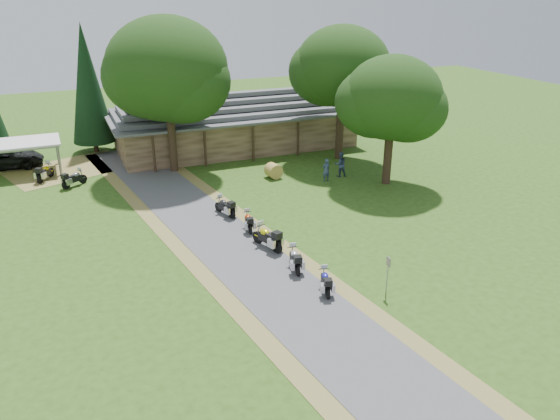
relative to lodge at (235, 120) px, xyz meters
name	(u,v)px	position (x,y,z in m)	size (l,w,h in m)	color
ground	(276,287)	(-6.00, -24.00, -2.45)	(120.00, 120.00, 0.00)	#2C4914
driveway	(239,254)	(-6.50, -20.00, -2.45)	(46.00, 46.00, 0.00)	#4E4E50
lodge	(235,120)	(0.00, 0.00, 0.00)	(21.40, 9.40, 4.90)	brown
carport	(22,158)	(-17.26, -0.74, -1.22)	(5.65, 3.77, 2.45)	silver
car_dark_suv	(5,154)	(-18.53, 1.23, -1.31)	(5.97, 2.54, 2.29)	black
motorcycle_row_a	(326,281)	(-3.99, -25.23, -1.88)	(1.65, 0.54, 1.13)	#20209C
motorcycle_row_b	(295,258)	(-4.43, -22.69, -1.84)	(1.77, 0.58, 1.21)	#B4B6BC
motorcycle_row_c	(267,236)	(-4.84, -19.94, -1.75)	(2.05, 0.67, 1.40)	#C7C40B
motorcycle_row_d	(249,221)	(-4.95, -17.23, -1.88)	(1.67, 0.54, 1.14)	#B52F08
motorcycle_row_e	(225,206)	(-5.58, -14.62, -1.83)	(1.82, 0.59, 1.25)	black
motorcycle_carport_a	(45,172)	(-15.78, -3.13, -1.79)	(1.92, 0.63, 1.31)	#CEB100
motorcycle_carport_b	(74,178)	(-13.90, -5.37, -1.82)	(1.85, 0.60, 1.27)	slate
person_a	(326,168)	(3.15, -11.32, -1.44)	(0.57, 0.41, 2.01)	#344360
person_b	(340,162)	(4.65, -10.73, -1.36)	(0.62, 0.45, 2.19)	#344360
hay_bale	(274,171)	(-0.09, -9.12, -1.91)	(1.09, 1.09, 1.00)	#A9873E
sign_post	(387,276)	(-1.53, -26.58, -1.48)	(0.35, 0.06, 1.94)	gray
oak_lodge_left	(168,90)	(-6.57, -4.65, 3.79)	(8.86, 8.86, 12.47)	#16330F
oak_lodge_right	(342,85)	(6.79, -6.55, 3.58)	(7.45, 7.45, 12.05)	#16330F
oak_driveway	(391,115)	(6.98, -13.38, 2.55)	(6.82, 6.82, 10.01)	#16330F
cedar_near	(88,89)	(-11.61, 3.24, 2.89)	(3.52, 3.52, 10.69)	black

